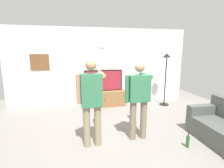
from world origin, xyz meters
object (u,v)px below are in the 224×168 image
at_px(television, 103,80).
at_px(beverage_bottle, 188,141).
at_px(tv_stand, 104,98).
at_px(wall_clock, 102,44).
at_px(person_standing_nearer_couch, 139,96).
at_px(framed_picture, 40,62).
at_px(floor_lamp, 166,69).
at_px(person_standing_nearer_lamp, 92,99).

height_order(television, beverage_bottle, television).
bearing_deg(tv_stand, wall_clock, 90.00).
height_order(person_standing_nearer_couch, beverage_bottle, person_standing_nearer_couch).
relative_size(wall_clock, framed_picture, 0.45).
bearing_deg(beverage_bottle, framed_picture, 134.57).
bearing_deg(framed_picture, person_standing_nearer_couch, -48.46).
bearing_deg(television, tv_stand, -90.00).
distance_m(floor_lamp, person_standing_nearer_couch, 2.75).
bearing_deg(beverage_bottle, floor_lamp, 70.17).
distance_m(wall_clock, floor_lamp, 2.39).
height_order(floor_lamp, person_standing_nearer_lamp, floor_lamp).
xyz_separation_m(television, framed_picture, (-2.08, 0.25, 0.65)).
relative_size(tv_stand, wall_clock, 5.59).
xyz_separation_m(wall_clock, framed_picture, (-2.08, 0.00, -0.60)).
height_order(wall_clock, beverage_bottle, wall_clock).
relative_size(television, person_standing_nearer_couch, 0.78).
relative_size(tv_stand, beverage_bottle, 4.77).
height_order(person_standing_nearer_lamp, person_standing_nearer_couch, person_standing_nearer_lamp).
xyz_separation_m(wall_clock, person_standing_nearer_lamp, (-0.68, -2.80, -1.15)).
height_order(person_standing_nearer_lamp, beverage_bottle, person_standing_nearer_lamp).
distance_m(wall_clock, person_standing_nearer_lamp, 3.10).
xyz_separation_m(television, wall_clock, (0.00, 0.24, 1.25)).
height_order(wall_clock, person_standing_nearer_lamp, wall_clock).
relative_size(floor_lamp, person_standing_nearer_couch, 1.08).
bearing_deg(floor_lamp, television, 168.96).
distance_m(television, framed_picture, 2.19).
bearing_deg(beverage_bottle, wall_clock, 109.70).
relative_size(person_standing_nearer_lamp, person_standing_nearer_couch, 1.04).
bearing_deg(tv_stand, beverage_bottle, -68.57).
relative_size(tv_stand, person_standing_nearer_lamp, 0.84).
relative_size(wall_clock, person_standing_nearer_lamp, 0.15).
relative_size(framed_picture, beverage_bottle, 1.91).
distance_m(tv_stand, person_standing_nearer_lamp, 2.70).
distance_m(television, floor_lamp, 2.21).
height_order(television, person_standing_nearer_couch, person_standing_nearer_couch).
bearing_deg(floor_lamp, beverage_bottle, -109.83).
bearing_deg(framed_picture, television, -6.83).
distance_m(person_standing_nearer_lamp, beverage_bottle, 2.12).
bearing_deg(floor_lamp, person_standing_nearer_lamp, -142.81).
bearing_deg(tv_stand, person_standing_nearer_couch, -82.13).
height_order(tv_stand, floor_lamp, floor_lamp).
xyz_separation_m(television, person_standing_nearer_lamp, (-0.68, -2.55, 0.10)).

